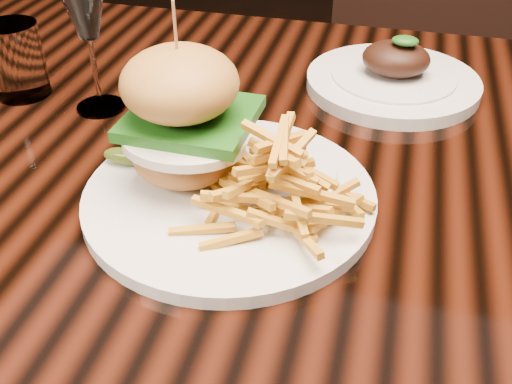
% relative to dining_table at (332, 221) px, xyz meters
% --- Properties ---
extents(dining_table, '(1.60, 0.90, 0.75)m').
position_rel_dining_table_xyz_m(dining_table, '(0.00, 0.00, 0.00)').
color(dining_table, black).
rests_on(dining_table, ground).
extents(burger_plate, '(0.30, 0.30, 0.20)m').
position_rel_dining_table_xyz_m(burger_plate, '(-0.10, -0.09, 0.13)').
color(burger_plate, silver).
rests_on(burger_plate, dining_table).
extents(ramekin, '(0.08, 0.08, 0.03)m').
position_rel_dining_table_xyz_m(ramekin, '(-0.03, -0.07, 0.09)').
color(ramekin, silver).
rests_on(ramekin, dining_table).
extents(wine_glass, '(0.07, 0.07, 0.18)m').
position_rel_dining_table_xyz_m(wine_glass, '(-0.32, 0.07, 0.21)').
color(wine_glass, white).
rests_on(wine_glass, dining_table).
extents(water_tumbler, '(0.07, 0.07, 0.10)m').
position_rel_dining_table_xyz_m(water_tumbler, '(-0.44, 0.08, 0.13)').
color(water_tumbler, white).
rests_on(water_tumbler, dining_table).
extents(far_dish, '(0.24, 0.24, 0.08)m').
position_rel_dining_table_xyz_m(far_dish, '(0.05, 0.22, 0.09)').
color(far_dish, silver).
rests_on(far_dish, dining_table).
extents(chair_far, '(0.48, 0.48, 0.95)m').
position_rel_dining_table_xyz_m(chair_far, '(0.09, 0.89, -0.13)').
color(chair_far, black).
rests_on(chair_far, ground).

